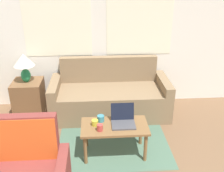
{
  "coord_description": "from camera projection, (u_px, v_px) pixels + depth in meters",
  "views": [
    {
      "loc": [
        -0.16,
        -0.13,
        2.26
      ],
      "look_at": [
        0.07,
        3.2,
        0.75
      ],
      "focal_mm": 42.0,
      "sensor_mm": 36.0,
      "label": 1
    }
  ],
  "objects": [
    {
      "name": "cup_yellow",
      "position": [
        101.0,
        118.0,
        3.41
      ],
      "size": [
        0.09,
        0.09,
        0.08
      ],
      "color": "teal",
      "rests_on": "coffee_table"
    },
    {
      "name": "coffee_table",
      "position": [
        115.0,
        129.0,
        3.35
      ],
      "size": [
        0.85,
        0.45,
        0.43
      ],
      "color": "brown",
      "rests_on": "ground_plane"
    },
    {
      "name": "side_table",
      "position": [
        29.0,
        97.0,
        4.39
      ],
      "size": [
        0.47,
        0.47,
        0.57
      ],
      "color": "brown",
      "rests_on": "ground_plane"
    },
    {
      "name": "table_lamp",
      "position": [
        24.0,
        63.0,
        4.14
      ],
      "size": [
        0.33,
        0.33,
        0.47
      ],
      "color": "#1E8451",
      "rests_on": "side_table"
    },
    {
      "name": "laptop",
      "position": [
        123.0,
        120.0,
        3.35
      ],
      "size": [
        0.3,
        0.29,
        0.24
      ],
      "color": "#47474C",
      "rests_on": "coffee_table"
    },
    {
      "name": "couch",
      "position": [
        110.0,
        97.0,
        4.39
      ],
      "size": [
        1.92,
        0.82,
        0.9
      ],
      "color": "#846B4C",
      "rests_on": "ground_plane"
    },
    {
      "name": "rug",
      "position": [
        112.0,
        131.0,
        3.98
      ],
      "size": [
        1.53,
        1.79,
        0.01
      ],
      "color": "#476651",
      "rests_on": "ground_plane"
    },
    {
      "name": "cup_white",
      "position": [
        95.0,
        123.0,
        3.32
      ],
      "size": [
        0.08,
        0.08,
        0.07
      ],
      "color": "gold",
      "rests_on": "coffee_table"
    },
    {
      "name": "wall_back",
      "position": [
        104.0,
        31.0,
        4.35
      ],
      "size": [
        6.38,
        0.06,
        2.6
      ],
      "color": "white",
      "rests_on": "ground_plane"
    },
    {
      "name": "cup_navy",
      "position": [
        100.0,
        128.0,
        3.21
      ],
      "size": [
        0.07,
        0.07,
        0.08
      ],
      "color": "#B23D38",
      "rests_on": "coffee_table"
    }
  ]
}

